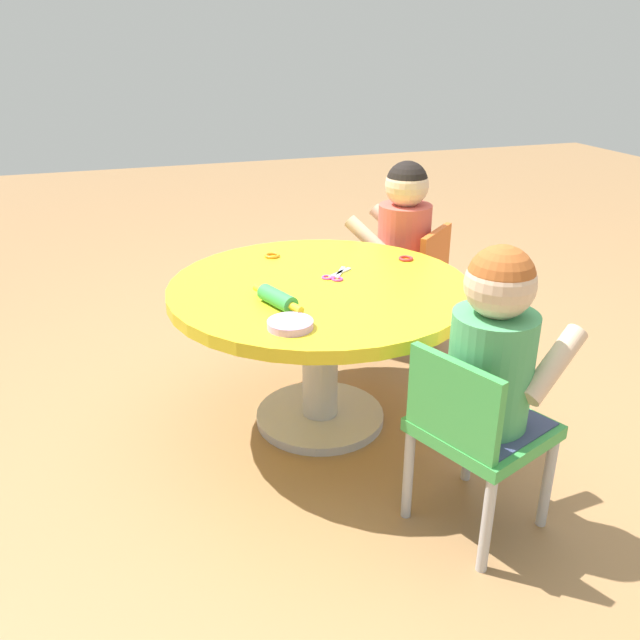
{
  "coord_description": "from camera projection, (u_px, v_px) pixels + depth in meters",
  "views": [
    {
      "loc": [
        -1.84,
        0.61,
        1.23
      ],
      "look_at": [
        0.0,
        0.0,
        0.38
      ],
      "focal_mm": 36.6,
      "sensor_mm": 36.0,
      "label": 1
    }
  ],
  "objects": [
    {
      "name": "craft_table",
      "position": [
        320.0,
        315.0,
        2.11
      ],
      "size": [
        0.97,
        0.97,
        0.51
      ],
      "color": "silver",
      "rests_on": "ground"
    },
    {
      "name": "cookie_cutter_1",
      "position": [
        406.0,
        258.0,
        2.28
      ],
      "size": [
        0.05,
        0.05,
        0.01
      ],
      "primitive_type": "torus",
      "color": "red",
      "rests_on": "craft_table"
    },
    {
      "name": "rolling_pin",
      "position": [
        277.0,
        298.0,
        1.89
      ],
      "size": [
        0.22,
        0.1,
        0.05
      ],
      "color": "green",
      "rests_on": "craft_table"
    },
    {
      "name": "cookie_cutter_0",
      "position": [
        272.0,
        255.0,
        2.32
      ],
      "size": [
        0.06,
        0.06,
        0.01
      ],
      "primitive_type": "torus",
      "color": "orange",
      "rests_on": "craft_table"
    },
    {
      "name": "craft_scissors",
      "position": [
        336.0,
        276.0,
        2.13
      ],
      "size": [
        0.13,
        0.13,
        0.01
      ],
      "color": "silver",
      "rests_on": "craft_table"
    },
    {
      "name": "ground_plane",
      "position": [
        320.0,
        419.0,
        2.27
      ],
      "size": [
        10.0,
        10.0,
        0.0
      ],
      "primitive_type": "plane",
      "color": "#9E7247"
    },
    {
      "name": "playdough_blob_0",
      "position": [
        290.0,
        324.0,
        1.75
      ],
      "size": [
        0.12,
        0.12,
        0.02
      ],
      "primitive_type": "cylinder",
      "color": "#CC99E5",
      "rests_on": "craft_table"
    },
    {
      "name": "child_chair_right",
      "position": [
        410.0,
        282.0,
        2.66
      ],
      "size": [
        0.42,
        0.42,
        0.54
      ],
      "color": "#B7B7BC",
      "rests_on": "ground"
    },
    {
      "name": "seated_child_right",
      "position": [
        403.0,
        226.0,
        2.58
      ],
      "size": [
        0.44,
        0.43,
        0.51
      ],
      "color": "#3F4772",
      "rests_on": "ground"
    },
    {
      "name": "child_chair_left",
      "position": [
        475.0,
        430.0,
        1.66
      ],
      "size": [
        0.39,
        0.39,
        0.54
      ],
      "color": "#B7B7BC",
      "rests_on": "ground"
    },
    {
      "name": "seated_child_left",
      "position": [
        494.0,
        346.0,
        1.59
      ],
      "size": [
        0.37,
        0.42,
        0.51
      ],
      "color": "#3F4772",
      "rests_on": "ground"
    }
  ]
}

